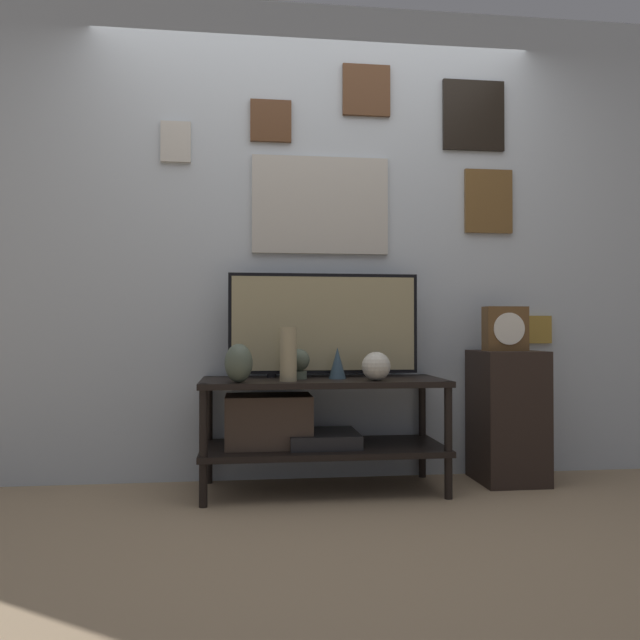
# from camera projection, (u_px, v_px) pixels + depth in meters

# --- Properties ---
(ground_plane) EXTENTS (12.00, 12.00, 0.00)m
(ground_plane) POSITION_uv_depth(u_px,v_px,m) (331.00, 507.00, 2.94)
(ground_plane) COLOR #997F60
(wall_back) EXTENTS (6.40, 0.08, 2.70)m
(wall_back) POSITION_uv_depth(u_px,v_px,m) (318.00, 239.00, 3.56)
(wall_back) COLOR #B2BCC6
(wall_back) RESTS_ON ground_plane
(media_console) EXTENTS (1.26, 0.52, 0.58)m
(media_console) POSITION_uv_depth(u_px,v_px,m) (302.00, 420.00, 3.23)
(media_console) COLOR black
(media_console) RESTS_ON ground_plane
(television) EXTENTS (1.02, 0.05, 0.56)m
(television) POSITION_uv_depth(u_px,v_px,m) (324.00, 324.00, 3.37)
(television) COLOR black
(television) RESTS_ON media_console
(vase_tall_ceramic) EXTENTS (0.08, 0.08, 0.27)m
(vase_tall_ceramic) POSITION_uv_depth(u_px,v_px,m) (288.00, 354.00, 3.09)
(vase_tall_ceramic) COLOR tan
(vase_tall_ceramic) RESTS_ON media_console
(vase_urn_stoneware) EXTENTS (0.14, 0.14, 0.19)m
(vase_urn_stoneware) POSITION_uv_depth(u_px,v_px,m) (239.00, 363.00, 3.02)
(vase_urn_stoneware) COLOR #4C5647
(vase_urn_stoneware) RESTS_ON media_console
(vase_slim_bronze) EXTENTS (0.09, 0.09, 0.16)m
(vase_slim_bronze) POSITION_uv_depth(u_px,v_px,m) (337.00, 363.00, 3.25)
(vase_slim_bronze) COLOR #2D4251
(vase_slim_bronze) RESTS_ON media_console
(vase_round_glass) EXTENTS (0.15, 0.15, 0.15)m
(vase_round_glass) POSITION_uv_depth(u_px,v_px,m) (376.00, 366.00, 3.13)
(vase_round_glass) COLOR beige
(vase_round_glass) RESTS_ON media_console
(decorative_bust) EXTENTS (0.12, 0.12, 0.16)m
(decorative_bust) POSITION_uv_depth(u_px,v_px,m) (299.00, 362.00, 3.23)
(decorative_bust) COLOR #4C5647
(decorative_bust) RESTS_ON media_console
(side_table) EXTENTS (0.35, 0.38, 0.72)m
(side_table) POSITION_uv_depth(u_px,v_px,m) (507.00, 416.00, 3.44)
(side_table) COLOR black
(side_table) RESTS_ON ground_plane
(mantel_clock) EXTENTS (0.23, 0.11, 0.24)m
(mantel_clock) POSITION_uv_depth(u_px,v_px,m) (505.00, 329.00, 3.42)
(mantel_clock) COLOR brown
(mantel_clock) RESTS_ON side_table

